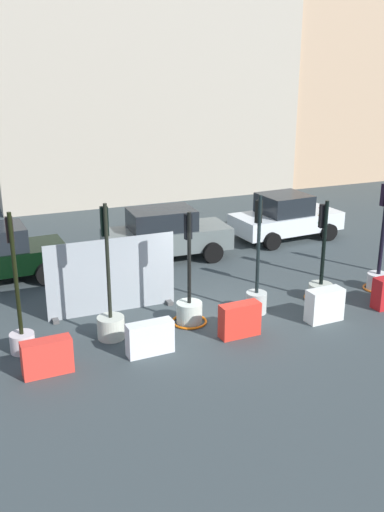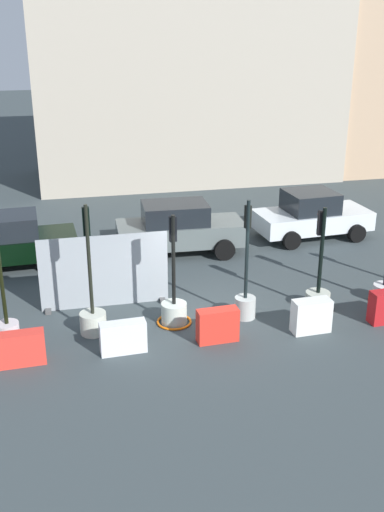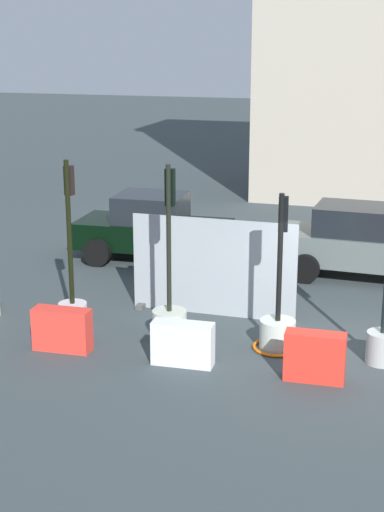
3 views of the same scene
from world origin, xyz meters
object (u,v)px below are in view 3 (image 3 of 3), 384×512
object	(u,v)px
traffic_light_2	(169,309)
car_black_sedan	(153,228)
car_grey_saloon	(366,242)
construction_barrier_3	(315,357)
traffic_light_4	(383,330)
construction_barrier_1	(62,330)
traffic_light_1	(72,292)
construction_barrier_2	(183,344)
traffic_light_3	(278,325)

from	to	relation	value
traffic_light_2	car_black_sedan	bearing A→B (deg)	113.11
car_grey_saloon	car_black_sedan	size ratio (longest dim) A/B	1.07
traffic_light_2	construction_barrier_3	bearing A→B (deg)	-20.40
traffic_light_4	construction_barrier_1	size ratio (longest dim) A/B	2.97
construction_barrier_3	traffic_light_4	bearing A→B (deg)	46.06
traffic_light_4	car_black_sedan	bearing A→B (deg)	140.59
traffic_light_1	construction_barrier_3	size ratio (longest dim) A/B	3.24
traffic_light_1	traffic_light_2	world-z (taller)	traffic_light_2
traffic_light_4	construction_barrier_3	bearing A→B (deg)	-133.94
traffic_light_4	construction_barrier_2	xyz separation A→B (m)	(-3.46, -1.15, -0.23)
traffic_light_2	car_grey_saloon	distance (m)	6.19
construction_barrier_3	car_grey_saloon	world-z (taller)	car_grey_saloon
traffic_light_4	car_grey_saloon	world-z (taller)	traffic_light_4
car_grey_saloon	traffic_light_3	bearing A→B (deg)	-103.01
traffic_light_1	car_grey_saloon	xyz separation A→B (m)	(5.48, 5.11, 0.19)
traffic_light_1	construction_barrier_1	size ratio (longest dim) A/B	3.07
construction_barrier_3	construction_barrier_1	bearing A→B (deg)	-179.28
traffic_light_2	traffic_light_4	distance (m)	4.10
traffic_light_3	traffic_light_4	bearing A→B (deg)	-2.79
traffic_light_3	construction_barrier_2	world-z (taller)	traffic_light_3
traffic_light_3	construction_barrier_3	xyz separation A→B (m)	(0.88, -1.21, -0.03)
car_grey_saloon	traffic_light_2	bearing A→B (deg)	-122.64
traffic_light_4	car_black_sedan	world-z (taller)	traffic_light_4
traffic_light_1	car_black_sedan	bearing A→B (deg)	90.66
construction_barrier_3	car_black_sedan	distance (m)	8.20
car_grey_saloon	car_black_sedan	bearing A→B (deg)	-179.55
traffic_light_3	traffic_light_1	bearing A→B (deg)	179.70
construction_barrier_1	car_black_sedan	distance (m)	6.39
traffic_light_2	traffic_light_4	xyz separation A→B (m)	(4.10, -0.02, 0.02)
traffic_light_1	construction_barrier_2	distance (m)	3.08
traffic_light_4	construction_barrier_1	bearing A→B (deg)	-168.69
construction_barrier_1	construction_barrier_3	world-z (taller)	construction_barrier_3
construction_barrier_2	car_black_sedan	distance (m)	6.96
car_black_sedan	traffic_light_3	bearing A→B (deg)	-49.44
construction_barrier_1	car_grey_saloon	xyz separation A→B (m)	(5.09, 6.40, 0.48)
construction_barrier_2	construction_barrier_3	size ratio (longest dim) A/B	1.07
construction_barrier_3	car_grey_saloon	bearing A→B (deg)	87.26
construction_barrier_3	car_grey_saloon	size ratio (longest dim) A/B	0.24
traffic_light_2	car_grey_saloon	world-z (taller)	traffic_light_2
construction_barrier_2	car_black_sedan	bearing A→B (deg)	114.25
construction_barrier_1	construction_barrier_2	xyz separation A→B (m)	(2.40, 0.02, -0.01)
construction_barrier_1	car_black_sedan	world-z (taller)	car_black_sedan
traffic_light_3	traffic_light_4	size ratio (longest dim) A/B	0.91
traffic_light_2	traffic_light_3	bearing A→B (deg)	2.06
car_black_sedan	construction_barrier_3	bearing A→B (deg)	-50.23
traffic_light_4	construction_barrier_2	world-z (taller)	traffic_light_4
traffic_light_3	car_black_sedan	distance (m)	6.71
traffic_light_3	construction_barrier_1	xyz separation A→B (m)	(-3.90, -1.27, -0.06)
traffic_light_1	traffic_light_4	world-z (taller)	traffic_light_1
traffic_light_1	car_grey_saloon	distance (m)	7.50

